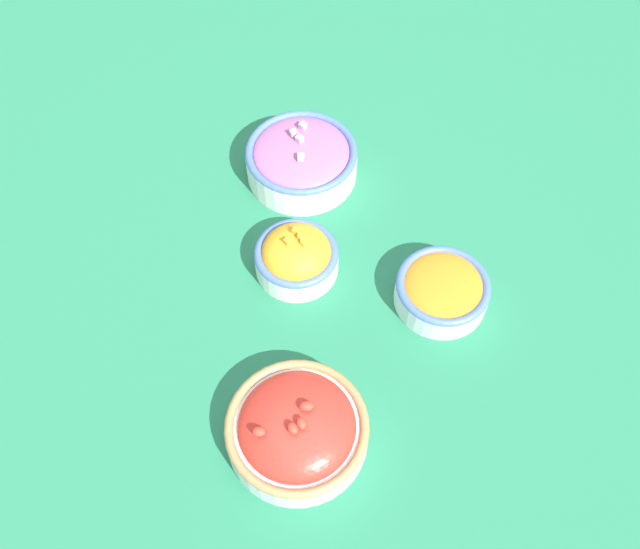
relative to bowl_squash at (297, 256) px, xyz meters
name	(u,v)px	position (x,y,z in m)	size (l,w,h in m)	color
ground_plane	(320,286)	(-0.04, -0.01, -0.03)	(3.00, 3.00, 0.00)	#23704C
bowl_squash	(297,256)	(0.00, 0.00, 0.00)	(0.12, 0.12, 0.07)	white
bowl_carrots	(442,289)	(-0.14, -0.15, 0.00)	(0.13, 0.13, 0.05)	silver
bowl_cherry_tomatoes	(297,428)	(-0.22, 0.12, 0.00)	(0.18, 0.18, 0.08)	silver
bowl_red_onion	(302,159)	(0.15, -0.09, 0.00)	(0.17, 0.17, 0.07)	white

